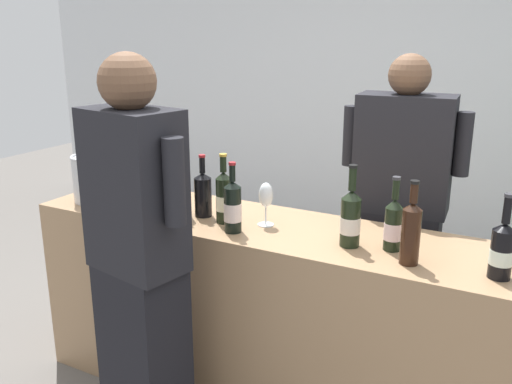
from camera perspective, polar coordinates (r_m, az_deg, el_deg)
The scene contains 17 objects.
wall_back at distance 4.88m, azimuth 16.13°, elevation 10.99°, with size 8.00×0.10×2.80m, color silver.
counter at distance 2.74m, azimuth 2.17°, elevation -12.81°, with size 2.49×0.57×0.93m, color #9E7A56.
wine_bottle_0 at distance 2.18m, azimuth 15.71°, elevation -3.92°, with size 0.07×0.07×0.33m.
wine_bottle_1 at distance 2.56m, azimuth -3.35°, elevation -0.52°, with size 0.07×0.07×0.33m.
wine_bottle_2 at distance 2.91m, azimuth -11.81°, elevation 1.00°, with size 0.08×0.08×0.32m.
wine_bottle_3 at distance 2.44m, azimuth -2.42°, elevation -1.55°, with size 0.08×0.08×0.32m.
wine_bottle_4 at distance 2.31m, azimuth 9.74°, elevation -2.65°, with size 0.08×0.08×0.35m.
wine_bottle_5 at distance 2.66m, azimuth -7.64°, elevation 0.08°, with size 0.08×0.08×0.33m.
wine_bottle_6 at distance 2.66m, azimuth -5.50°, elevation -0.13°, with size 0.08×0.08×0.30m.
wine_bottle_7 at distance 2.18m, azimuth 24.06°, elevation -5.49°, with size 0.08×0.08×0.32m.
wine_bottle_8 at distance 3.17m, azimuth -13.52°, elevation 2.22°, with size 0.08×0.08×0.31m.
wine_bottle_9 at distance 2.81m, azimuth -10.82°, elevation 0.73°, with size 0.08×0.08×0.33m.
wine_bottle_10 at distance 2.31m, azimuth 13.99°, elevation -3.27°, with size 0.07×0.07×0.31m.
wine_glass at distance 2.52m, azimuth 1.02°, elevation -0.50°, with size 0.08×0.08×0.20m.
ice_bucket at distance 3.02m, azimuth -16.52°, elevation 1.40°, with size 0.21×0.21×0.25m.
person_server at distance 2.94m, azimuth 14.45°, elevation -3.59°, with size 0.62×0.27×1.70m.
person_guest at distance 2.32m, azimuth -11.93°, elevation -8.11°, with size 0.53×0.31×1.73m.
Camera 1 is at (1.04, -2.15, 1.80)m, focal length 38.74 mm.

